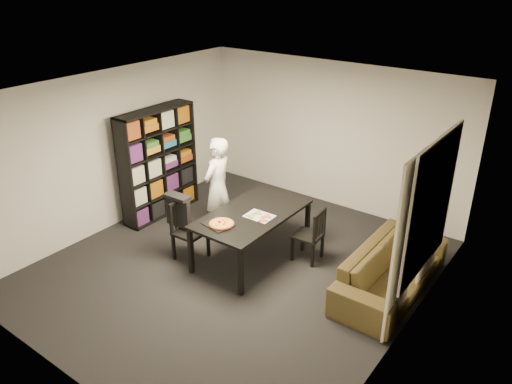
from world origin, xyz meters
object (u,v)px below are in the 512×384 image
Objects in this scene: dining_table at (252,217)px; chair_left at (185,226)px; bookshelf at (159,163)px; sofa at (392,269)px; person at (217,188)px; chair_right at (313,232)px; baking_tray at (218,224)px; pepperoni_pizza at (222,224)px.

chair_left is (-0.81, -0.57, -0.16)m from dining_table.
sofa is at bearing 3.21° from bookshelf.
bookshelf reaches higher than person.
baking_tray is at bearing -46.71° from chair_right.
chair_left is at bearing -1.42° from person.
pepperoni_pizza is (0.77, -0.81, -0.05)m from person.
baking_tray is 1.14× the size of pepperoni_pizza.
chair_left is 2.64× the size of pepperoni_pizza.
bookshelf is at bearing -95.26° from person.
dining_table is 4.51× the size of baking_tray.
baking_tray is at bearing -168.63° from pepperoni_pizza.
bookshelf is at bearing 93.21° from sofa.
person reaches higher than baking_tray.
person is 1.09m from baking_tray.
pepperoni_pizza is at bearing -45.38° from chair_right.
person is (-1.66, -0.21, 0.35)m from chair_right.
chair_left is 0.43× the size of sofa.
dining_table reaches higher than sofa.
bookshelf is 2.27× the size of chair_right.
chair_left is 2.31× the size of baking_tray.
pepperoni_pizza is at bearing 11.37° from baking_tray.
baking_tray is (-0.94, -1.03, 0.28)m from chair_right.
chair_left reaches higher than pepperoni_pizza.
person is 0.77× the size of sofa.
chair_right is 2.09× the size of baking_tray.
dining_table is at bearing 68.00° from person.
bookshelf is 2.06× the size of chair_left.
person is (-0.07, 0.82, 0.30)m from chair_left.
chair_right is at bearing 90.36° from sofa.
chair_right is at bearing 30.58° from dining_table.
person reaches higher than pepperoni_pizza.
dining_table is 0.93m from chair_right.
bookshelf is at bearing 158.28° from baking_tray.
chair_right reaches higher than dining_table.
person is (1.30, 0.02, -0.12)m from bookshelf.
chair_right is 0.39× the size of sofa.
dining_table is 0.92m from person.
pepperoni_pizza reaches higher than dining_table.
dining_table is at bearing -56.89° from chair_left.
baking_tray is (0.65, -0.00, 0.23)m from chair_left.
bookshelf is 1.14× the size of person.
dining_table is at bearing -63.81° from chair_right.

